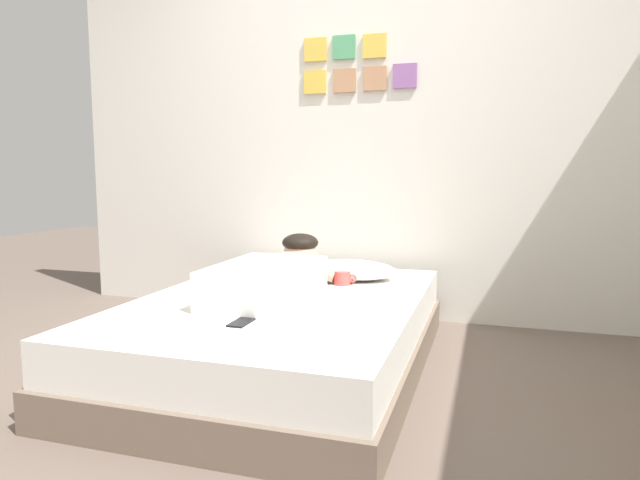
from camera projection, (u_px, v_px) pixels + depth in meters
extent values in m
plane|color=#66564C|center=(268.00, 409.00, 2.27)|extent=(12.30, 12.30, 0.00)
cube|color=silver|center=(361.00, 128.00, 3.65)|extent=(4.15, 0.10, 2.50)
cube|color=gold|center=(315.00, 82.00, 3.64)|extent=(0.15, 0.02, 0.15)
cube|color=tan|center=(345.00, 81.00, 3.58)|extent=(0.15, 0.02, 0.15)
cube|color=tan|center=(375.00, 79.00, 3.52)|extent=(0.15, 0.02, 0.15)
cube|color=#8C5999|center=(405.00, 76.00, 3.47)|extent=(0.15, 0.02, 0.15)
cube|color=gold|center=(315.00, 50.00, 3.62)|extent=(0.15, 0.02, 0.15)
cube|color=#4C9966|center=(344.00, 47.00, 3.56)|extent=(0.15, 0.02, 0.15)
cube|color=gold|center=(374.00, 46.00, 3.50)|extent=(0.15, 0.02, 0.15)
cube|color=#726051|center=(283.00, 350.00, 2.75)|extent=(1.34, 1.96, 0.17)
cube|color=white|center=(283.00, 315.00, 2.73)|extent=(1.30, 1.90, 0.19)
ellipsoid|color=white|center=(351.00, 270.00, 3.16)|extent=(0.52, 0.32, 0.11)
cube|color=white|center=(265.00, 283.00, 2.61)|extent=(0.42, 0.64, 0.18)
ellipsoid|color=#D8AD8E|center=(290.00, 267.00, 2.93)|extent=(0.32, 0.20, 0.16)
sphere|color=#D8AD8E|center=(300.00, 255.00, 3.08)|extent=(0.19, 0.19, 0.19)
ellipsoid|color=black|center=(300.00, 242.00, 3.07)|extent=(0.20, 0.20, 0.10)
cylinder|color=#D8AD8E|center=(282.00, 267.00, 3.10)|extent=(0.23, 0.07, 0.14)
cylinder|color=#D8AD8E|center=(316.00, 269.00, 3.04)|extent=(0.23, 0.07, 0.14)
cylinder|color=#D84C47|center=(342.00, 278.00, 3.01)|extent=(0.09, 0.09, 0.07)
torus|color=#D84C47|center=(352.00, 278.00, 2.99)|extent=(0.05, 0.01, 0.05)
cube|color=black|center=(241.00, 322.00, 2.24)|extent=(0.07, 0.14, 0.01)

